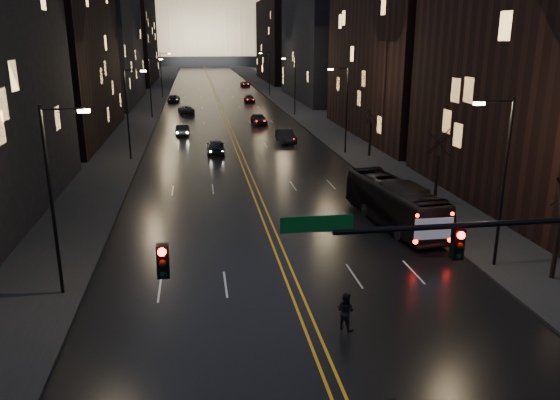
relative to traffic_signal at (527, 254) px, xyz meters
name	(u,v)px	position (x,y,z in m)	size (l,w,h in m)	color
road	(212,85)	(-5.91, 130.00, -5.09)	(20.00, 320.00, 0.02)	black
sidewalk_left	(157,85)	(-19.91, 130.00, -5.02)	(8.00, 320.00, 0.16)	black
sidewalk_right	(266,84)	(8.09, 130.00, -5.02)	(8.00, 320.00, 0.16)	black
center_line	(212,85)	(-5.91, 130.00, -5.08)	(0.62, 320.00, 0.01)	orange
building_left_mid	(45,17)	(-26.91, 54.00, 8.90)	(12.00, 30.00, 28.00)	black
building_left_far	(101,48)	(-26.91, 92.00, 4.90)	(12.00, 34.00, 20.00)	black
building_left_dist	(129,37)	(-26.91, 140.00, 6.90)	(12.00, 40.00, 24.00)	black
building_right_mid	(326,31)	(15.09, 92.00, 7.90)	(12.00, 34.00, 26.00)	black
building_right_dist	(286,41)	(15.09, 140.00, 5.90)	(12.00, 40.00, 22.00)	black
capitol	(202,25)	(-5.91, 250.00, 12.05)	(90.00, 50.00, 58.50)	black
traffic_signal	(527,254)	(0.00, 0.00, 0.00)	(17.29, 0.45, 7.00)	black
streetlamp_right_near	(501,175)	(4.91, 10.00, -0.02)	(2.13, 0.25, 9.00)	black
streetlamp_left_near	(55,192)	(-16.72, 10.00, -0.02)	(2.13, 0.25, 9.00)	black
streetlamp_right_mid	(345,105)	(4.91, 40.00, -0.02)	(2.13, 0.25, 9.00)	black
streetlamp_left_mid	(129,109)	(-16.72, 40.00, -0.02)	(2.13, 0.25, 9.00)	black
streetlamp_right_far	(294,83)	(4.91, 70.00, -0.02)	(2.13, 0.25, 9.00)	black
streetlamp_left_far	(151,84)	(-16.72, 70.00, -0.02)	(2.13, 0.25, 9.00)	black
streetlamp_right_dist	(268,71)	(4.91, 100.00, -0.02)	(2.13, 0.25, 9.00)	black
streetlamp_left_dist	(162,72)	(-16.72, 100.00, -0.02)	(2.13, 0.25, 9.00)	black
tree_right_mid	(440,142)	(7.09, 22.00, -0.58)	(2.40, 2.40, 6.65)	black
tree_right_far	(371,113)	(7.09, 38.00, -0.58)	(2.40, 2.40, 6.65)	black
bus	(395,203)	(2.23, 17.51, -3.65)	(2.45, 10.46, 2.91)	black
oncoming_car_a	(216,147)	(-8.41, 42.05, -4.33)	(1.83, 4.54, 1.55)	black
oncoming_car_b	(183,130)	(-12.05, 54.04, -4.41)	(1.48, 4.23, 1.40)	black
oncoming_car_c	(186,110)	(-11.85, 74.29, -4.42)	(2.27, 4.91, 1.37)	black
oncoming_car_d	(174,98)	(-14.41, 91.68, -4.39)	(1.99, 4.91, 1.42)	black
receding_car_a	(286,136)	(-0.06, 47.30, -4.35)	(1.60, 4.58, 1.51)	black
receding_car_b	(259,119)	(-1.55, 61.85, -4.34)	(1.80, 4.47, 1.52)	black
receding_car_c	(249,99)	(-0.20, 89.03, -4.45)	(1.84, 4.52, 1.31)	black
receding_car_d	(245,84)	(2.25, 124.61, -4.47)	(2.09, 4.53, 1.26)	black
pedestrian_b	(345,311)	(-4.48, 4.96, -4.28)	(0.80, 0.44, 1.65)	black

